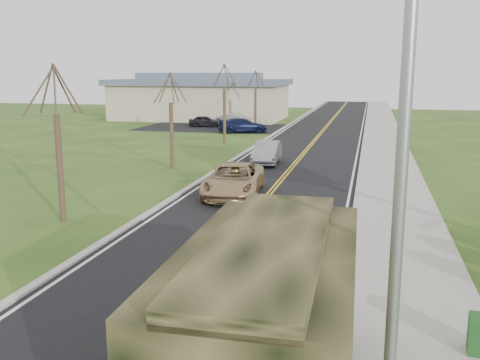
% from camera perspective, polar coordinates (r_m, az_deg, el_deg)
% --- Properties ---
extents(road, '(8.00, 120.00, 0.01)m').
position_cam_1_polar(road, '(48.60, 8.26, 4.55)').
color(road, black).
rests_on(road, ground).
extents(curb_right, '(0.30, 120.00, 0.12)m').
position_cam_1_polar(curb_right, '(48.38, 13.17, 4.40)').
color(curb_right, '#9E998E').
rests_on(curb_right, ground).
extents(sidewalk_right, '(3.20, 120.00, 0.10)m').
position_cam_1_polar(sidewalk_right, '(48.40, 15.25, 4.29)').
color(sidewalk_right, '#9E998E').
rests_on(sidewalk_right, ground).
extents(curb_left, '(0.30, 120.00, 0.10)m').
position_cam_1_polar(curb_left, '(49.16, 3.43, 4.78)').
color(curb_left, '#9E998E').
rests_on(curb_left, ground).
extents(street_light, '(1.65, 0.22, 8.00)m').
position_cam_1_polar(street_light, '(7.67, 16.09, 1.01)').
color(street_light, gray).
rests_on(street_light, ground).
extents(bare_tree_a, '(1.93, 2.26, 6.08)m').
position_cam_1_polar(bare_tree_a, '(21.66, -18.74, 2.53)').
color(bare_tree_a, '#38281C').
rests_on(bare_tree_a, ground).
extents(bare_tree_b, '(1.83, 2.14, 5.73)m').
position_cam_1_polar(bare_tree_b, '(32.36, -7.32, 5.55)').
color(bare_tree_b, '#38281C').
rests_on(bare_tree_b, ground).
extents(bare_tree_c, '(2.04, 2.39, 6.42)m').
position_cam_1_polar(bare_tree_c, '(43.70, -1.67, 7.55)').
color(bare_tree_c, '#38281C').
rests_on(bare_tree_c, ground).
extents(bare_tree_d, '(1.88, 2.20, 5.91)m').
position_cam_1_polar(bare_tree_d, '(55.36, 1.65, 8.14)').
color(bare_tree_d, '#38281C').
rests_on(bare_tree_d, ground).
extents(commercial_building, '(25.50, 21.50, 5.65)m').
position_cam_1_polar(commercial_building, '(67.30, -4.12, 8.83)').
color(commercial_building, tan).
rests_on(commercial_building, ground).
extents(military_truck, '(2.56, 7.01, 3.47)m').
position_cam_1_polar(military_truck, '(8.78, 3.63, -14.04)').
color(military_truck, black).
rests_on(military_truck, ground).
extents(suv_champagne, '(3.04, 5.66, 1.51)m').
position_cam_1_polar(suv_champagne, '(25.17, -0.66, -0.00)').
color(suv_champagne, tan).
rests_on(suv_champagne, ground).
extents(sedan_silver, '(1.75, 4.34, 1.40)m').
position_cam_1_polar(sedan_silver, '(34.16, 2.88, 2.94)').
color(sedan_silver, '#A9A8AD').
rests_on(sedan_silver, ground).
extents(lot_car_dark, '(3.70, 2.00, 1.20)m').
position_cam_1_polar(lot_car_dark, '(57.22, -3.74, 6.27)').
color(lot_car_dark, black).
rests_on(lot_car_dark, ground).
extents(lot_car_silver, '(4.25, 1.70, 1.38)m').
position_cam_1_polar(lot_car_silver, '(58.06, -0.45, 6.46)').
color(lot_car_silver, '#A4A4A8').
rests_on(lot_car_silver, ground).
extents(lot_car_navy, '(5.11, 3.68, 1.37)m').
position_cam_1_polar(lot_car_navy, '(51.70, 0.29, 5.84)').
color(lot_car_navy, '#0D1433').
rests_on(lot_car_navy, ground).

